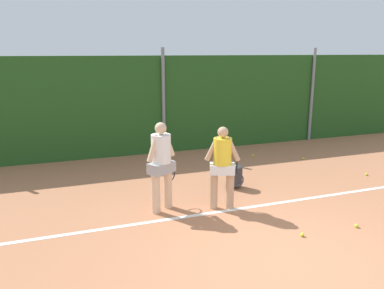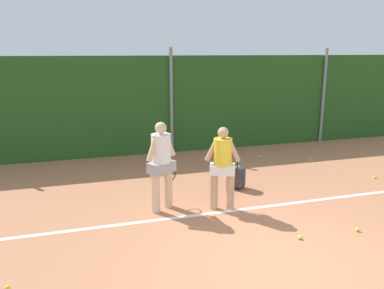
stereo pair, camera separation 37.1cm
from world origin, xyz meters
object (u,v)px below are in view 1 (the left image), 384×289
Objects in this scene: player_midcourt at (161,162)px; tennis_ball_3 at (367,174)px; player_foreground_near at (223,164)px; ball_hopper at (234,175)px; tennis_ball_1 at (303,159)px; tennis_ball_6 at (253,155)px; tennis_ball_7 at (302,235)px; tennis_ball_0 at (357,226)px.

player_midcourt is 26.10× the size of tennis_ball_3.
ball_hopper is (0.74, 0.98, -0.62)m from player_foreground_near.
tennis_ball_1 is 1.00× the size of tennis_ball_6.
tennis_ball_3 is 4.07m from tennis_ball_7.
tennis_ball_1 is 1.00× the size of tennis_ball_7.
player_foreground_near is 1.38m from ball_hopper.
tennis_ball_1 is at bearing 54.37° from tennis_ball_7.
player_foreground_near is 4.07m from tennis_ball_6.
player_midcourt reaches higher than ball_hopper.
tennis_ball_1 is (4.70, 2.07, -0.93)m from player_midcourt.
tennis_ball_3 is at bearing 31.14° from player_foreground_near.
ball_hopper is (1.86, 0.67, -0.67)m from player_midcourt.
tennis_ball_0 is 4.77m from tennis_ball_6.
tennis_ball_7 is at bearing -109.19° from tennis_ball_6.
player_midcourt reaches higher than tennis_ball_0.
tennis_ball_1 and tennis_ball_7 have the same top height.
player_midcourt is 2.81m from tennis_ball_7.
tennis_ball_7 is (-1.64, -4.71, 0.00)m from tennis_ball_6.
player_midcourt reaches higher than tennis_ball_6.
tennis_ball_1 is (1.72, 3.96, 0.00)m from tennis_ball_0.
tennis_ball_7 is at bearing -75.77° from player_midcourt.
tennis_ball_0 and tennis_ball_6 have the same top height.
player_foreground_near reaches higher than tennis_ball_3.
player_midcourt is at bearing 135.44° from tennis_ball_7.
tennis_ball_3 is at bearing -27.62° from player_midcourt.
tennis_ball_7 is (1.89, -1.86, -0.93)m from player_midcourt.
tennis_ball_0 is at bearing -1.80° from tennis_ball_7.
player_foreground_near reaches higher than tennis_ball_6.
tennis_ball_3 is at bearing -54.47° from tennis_ball_6.
tennis_ball_6 is 4.98m from tennis_ball_7.
player_midcourt is at bearing -173.37° from player_foreground_near.
player_midcourt is at bearing -156.28° from tennis_ball_1.
tennis_ball_0 is 1.00× the size of tennis_ball_6.
tennis_ball_0 is at bearing -113.48° from tennis_ball_1.
tennis_ball_1 and tennis_ball_3 have the same top height.
player_foreground_near is 0.94× the size of player_midcourt.
ball_hopper is 3.18m from tennis_ball_1.
ball_hopper is 2.54m from tennis_ball_7.
tennis_ball_1 is at bearing -33.53° from tennis_ball_6.
tennis_ball_3 is 3.09m from tennis_ball_6.
ball_hopper reaches higher than tennis_ball_7.
tennis_ball_3 is (3.46, -0.33, -0.26)m from ball_hopper.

